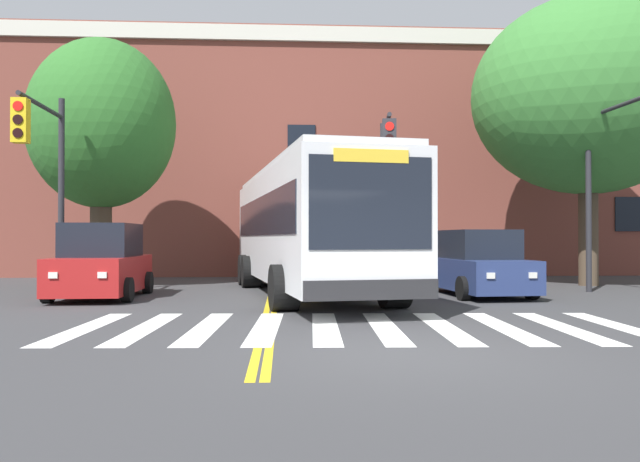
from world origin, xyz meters
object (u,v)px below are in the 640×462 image
(city_bus, at_px, (307,226))
(traffic_light_overhead, at_px, (385,171))
(street_tree_curbside_large, at_px, (588,97))
(car_navy_far_lane, at_px, (478,265))
(traffic_light_near_corner, at_px, (613,160))
(car_silver_behind_bus, at_px, (300,255))
(car_red_near_lane, at_px, (102,264))
(street_tree_curbside_small, at_px, (101,125))
(traffic_light_far_corner, at_px, (45,160))

(city_bus, relative_size, traffic_light_overhead, 2.39)
(street_tree_curbside_large, bearing_deg, car_navy_far_lane, -145.55)
(city_bus, xyz_separation_m, traffic_light_near_corner, (8.10, -0.94, 1.76))
(city_bus, bearing_deg, car_silver_behind_bus, 89.76)
(traffic_light_near_corner, bearing_deg, street_tree_curbside_large, 72.74)
(car_navy_far_lane, relative_size, traffic_light_overhead, 0.83)
(car_silver_behind_bus, height_order, traffic_light_near_corner, traffic_light_near_corner)
(traffic_light_overhead, bearing_deg, car_red_near_lane, -171.54)
(traffic_light_near_corner, height_order, street_tree_curbside_large, street_tree_curbside_large)
(car_navy_far_lane, xyz_separation_m, street_tree_curbside_small, (-10.97, 3.65, 4.30))
(car_navy_far_lane, xyz_separation_m, traffic_light_overhead, (-2.34, 1.00, 2.61))
(traffic_light_far_corner, bearing_deg, street_tree_curbside_large, 13.42)
(car_silver_behind_bus, height_order, traffic_light_overhead, traffic_light_overhead)
(car_navy_far_lane, height_order, street_tree_curbside_small, street_tree_curbside_small)
(street_tree_curbside_small, bearing_deg, street_tree_curbside_large, -1.74)
(street_tree_curbside_large, xyz_separation_m, street_tree_curbside_small, (-15.60, 0.47, -1.00))
(city_bus, bearing_deg, traffic_light_near_corner, -6.59)
(traffic_light_far_corner, height_order, street_tree_curbside_small, street_tree_curbside_small)
(city_bus, distance_m, car_red_near_lane, 5.41)
(car_red_near_lane, bearing_deg, traffic_light_overhead, 8.46)
(car_silver_behind_bus, distance_m, traffic_light_overhead, 8.50)
(car_navy_far_lane, bearing_deg, traffic_light_overhead, 156.84)
(car_red_near_lane, height_order, car_navy_far_lane, car_red_near_lane)
(city_bus, distance_m, car_navy_far_lane, 4.73)
(car_red_near_lane, distance_m, traffic_light_near_corner, 13.66)
(street_tree_curbside_large, bearing_deg, traffic_light_overhead, -162.66)
(traffic_light_far_corner, bearing_deg, car_red_near_lane, 20.21)
(traffic_light_far_corner, bearing_deg, traffic_light_near_corner, 0.80)
(traffic_light_far_corner, distance_m, street_tree_curbside_large, 16.40)
(car_silver_behind_bus, bearing_deg, traffic_light_near_corner, -48.65)
(car_navy_far_lane, height_order, car_silver_behind_bus, car_silver_behind_bus)
(traffic_light_near_corner, xyz_separation_m, street_tree_curbside_small, (-14.49, 4.03, 1.49))
(traffic_light_far_corner, distance_m, street_tree_curbside_small, 4.54)
(car_silver_behind_bus, relative_size, traffic_light_far_corner, 0.85)
(city_bus, bearing_deg, traffic_light_far_corner, -170.11)
(car_red_near_lane, distance_m, car_silver_behind_bus, 10.37)
(city_bus, height_order, street_tree_curbside_small, street_tree_curbside_small)
(car_navy_far_lane, distance_m, traffic_light_overhead, 3.64)
(traffic_light_near_corner, height_order, street_tree_curbside_small, street_tree_curbside_small)
(traffic_light_near_corner, bearing_deg, car_silver_behind_bus, 131.35)
(city_bus, relative_size, traffic_light_near_corner, 2.24)
(car_silver_behind_bus, height_order, street_tree_curbside_large, street_tree_curbside_large)
(city_bus, height_order, car_silver_behind_bus, city_bus)
(street_tree_curbside_small, bearing_deg, car_navy_far_lane, -18.40)
(car_silver_behind_bus, bearing_deg, city_bus, -90.24)
(car_red_near_lane, relative_size, traffic_light_overhead, 0.78)
(car_red_near_lane, bearing_deg, car_silver_behind_bus, 59.17)
(traffic_light_overhead, bearing_deg, city_bus, -168.84)
(city_bus, bearing_deg, traffic_light_overhead, 11.16)
(city_bus, height_order, traffic_light_overhead, traffic_light_overhead)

